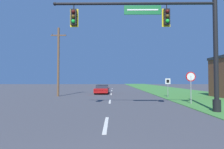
# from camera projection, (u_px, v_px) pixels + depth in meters

# --- Properties ---
(grass_verge_right) EXTENTS (10.00, 110.00, 0.04)m
(grass_verge_right) POSITION_uv_depth(u_px,v_px,m) (170.00, 91.00, 31.32)
(grass_verge_right) COLOR #428438
(grass_verge_right) RESTS_ON ground
(road_center_line) EXTENTS (0.16, 34.80, 0.01)m
(road_center_line) POSITION_uv_depth(u_px,v_px,m) (111.00, 94.00, 23.42)
(road_center_line) COLOR silver
(road_center_line) RESTS_ON ground
(signal_mast) EXTENTS (9.95, 0.47, 7.34)m
(signal_mast) POSITION_uv_depth(u_px,v_px,m) (173.00, 37.00, 10.40)
(signal_mast) COLOR black
(signal_mast) RESTS_ON grass_verge_right
(car_ahead) EXTENTS (1.93, 4.46, 1.19)m
(car_ahead) POSITION_uv_depth(u_px,v_px,m) (102.00, 89.00, 24.44)
(car_ahead) COLOR black
(car_ahead) RESTS_ON ground
(stop_sign) EXTENTS (0.76, 0.07, 2.50)m
(stop_sign) POSITION_uv_depth(u_px,v_px,m) (191.00, 80.00, 13.71)
(stop_sign) COLOR gray
(stop_sign) RESTS_ON grass_verge_right
(route_sign_post) EXTENTS (0.55, 0.06, 2.03)m
(route_sign_post) POSITION_uv_depth(u_px,v_px,m) (168.00, 83.00, 18.96)
(route_sign_post) COLOR gray
(route_sign_post) RESTS_ON grass_verge_right
(utility_pole_near) EXTENTS (1.80, 0.26, 8.07)m
(utility_pole_near) POSITION_uv_depth(u_px,v_px,m) (58.00, 61.00, 20.47)
(utility_pole_near) COLOR brown
(utility_pole_near) RESTS_ON ground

